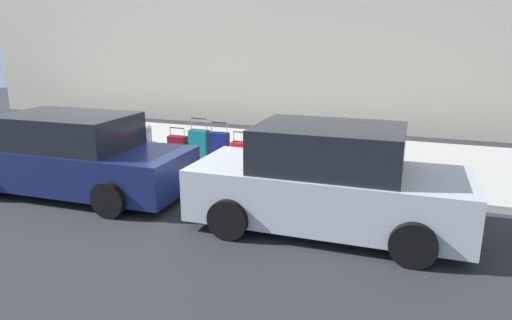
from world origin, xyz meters
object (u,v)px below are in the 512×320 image
suitcase_red_5 (242,155)px  fire_hydrant (148,140)px  suitcase_maroon_8 (178,148)px  parked_car_navy_1 (71,157)px  suitcase_maroon_1 (330,161)px  suitcase_navy_6 (220,149)px  suitcase_black_2 (310,157)px  suitcase_teal_0 (355,165)px  suitcase_olive_3 (289,156)px  suitcase_silver_4 (267,155)px  bollard_post (122,140)px  suitcase_teal_7 (200,146)px  parked_car_silver_0 (328,182)px

suitcase_red_5 → fire_hydrant: 2.52m
suitcase_red_5 → suitcase_maroon_8: size_ratio=1.03×
parked_car_navy_1 → suitcase_maroon_8: bearing=-111.9°
suitcase_maroon_1 → fire_hydrant: fire_hydrant is taller
suitcase_navy_6 → suitcase_maroon_8: 1.13m
suitcase_black_2 → parked_car_navy_1: bearing=30.6°
suitcase_teal_0 → suitcase_olive_3: suitcase_olive_3 is taller
suitcase_teal_0 → suitcase_silver_4: size_ratio=1.01×
suitcase_maroon_1 → bollard_post: (5.18, 0.07, 0.06)m
suitcase_teal_7 → parked_car_navy_1: size_ratio=0.22×
fire_hydrant → suitcase_silver_4: bearing=-179.7°
suitcase_teal_0 → suitcase_maroon_8: bearing=-0.8°
suitcase_teal_0 → fire_hydrant: size_ratio=1.11×
suitcase_silver_4 → suitcase_teal_7: suitcase_teal_7 is taller
suitcase_red_5 → suitcase_black_2: bearing=-175.7°
parked_car_navy_1 → suitcase_olive_3: bearing=-146.8°
suitcase_teal_0 → parked_car_silver_0: bearing=87.8°
suitcase_teal_7 → suitcase_olive_3: bearing=179.2°
suitcase_navy_6 → suitcase_black_2: bearing=-177.3°
suitcase_teal_0 → suitcase_black_2: suitcase_black_2 is taller
suitcase_olive_3 → suitcase_silver_4: suitcase_olive_3 is taller
suitcase_olive_3 → suitcase_teal_7: bearing=-0.8°
bollard_post → parked_car_silver_0: (-5.59, 2.30, 0.23)m
suitcase_olive_3 → parked_car_silver_0: size_ratio=0.22×
suitcase_teal_7 → bollard_post: size_ratio=1.29×
suitcase_navy_6 → suitcase_teal_7: suitcase_teal_7 is taller
suitcase_teal_0 → suitcase_navy_6: bearing=-0.1°
suitcase_silver_4 → parked_car_navy_1: bearing=37.3°
suitcase_teal_0 → suitcase_maroon_1: suitcase_teal_0 is taller
suitcase_teal_0 → parked_car_navy_1: size_ratio=0.19×
suitcase_olive_3 → suitcase_teal_0: bearing=177.3°
suitcase_silver_4 → fire_hydrant: size_ratio=1.09×
suitcase_red_5 → suitcase_teal_0: bearing=-179.8°
suitcase_olive_3 → bollard_post: (4.25, 0.15, 0.07)m
suitcase_teal_7 → parked_car_silver_0: 4.33m
suitcase_maroon_8 → suitcase_teal_7: bearing=-175.6°
suitcase_black_2 → suitcase_maroon_1: bearing=166.3°
suitcase_black_2 → bollard_post: suitcase_black_2 is taller
suitcase_olive_3 → suitcase_black_2: bearing=-175.6°
suitcase_navy_6 → suitcase_teal_7: (0.56, -0.09, 0.00)m
suitcase_maroon_8 → suitcase_silver_4: bearing=-179.3°
suitcase_silver_4 → suitcase_teal_0: bearing=177.5°
suitcase_maroon_1 → suitcase_olive_3: size_ratio=0.82×
parked_car_silver_0 → parked_car_navy_1: (5.08, 0.00, -0.04)m
suitcase_red_5 → parked_car_navy_1: size_ratio=0.18×
parked_car_silver_0 → suitcase_red_5: bearing=-44.5°
parked_car_navy_1 → suitcase_navy_6: bearing=-131.4°
suitcase_teal_0 → parked_car_silver_0: parked_car_silver_0 is taller
suitcase_silver_4 → bollard_post: size_ratio=1.09×
suitcase_teal_0 → suitcase_silver_4: 1.94m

